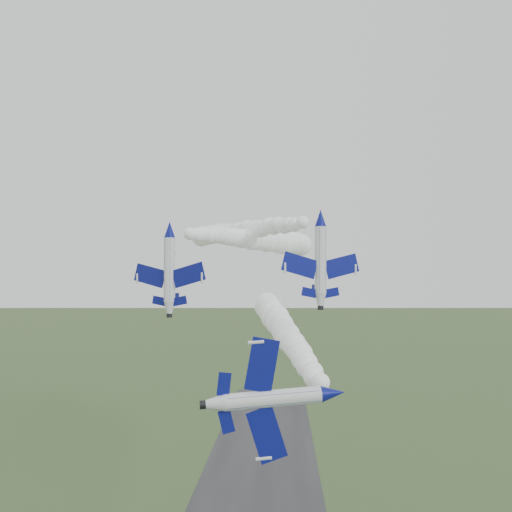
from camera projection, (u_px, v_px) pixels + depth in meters
The scene contains 6 objects.
jet_lead at pixel (334, 393), 48.47m from camera, with size 3.46×12.42×10.24m.
smoke_trail_jet_lead at pixel (283, 330), 86.06m from camera, with size 4.90×68.99×4.90m, color white, non-canonical shape.
jet_pair_left at pixel (169, 229), 76.44m from camera, with size 10.83×12.46×3.17m.
smoke_trail_jet_pair_left at pixel (257, 240), 103.97m from camera, with size 4.85×53.37×4.85m, color white, non-canonical shape.
jet_pair_right at pixel (321, 218), 73.92m from camera, with size 10.86×12.42×3.21m.
smoke_trail_jet_pair_right at pixel (237, 231), 109.28m from camera, with size 4.61×67.59×4.61m, color white, non-canonical shape.
Camera 1 is at (4.80, -52.24, 38.25)m, focal length 40.00 mm.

